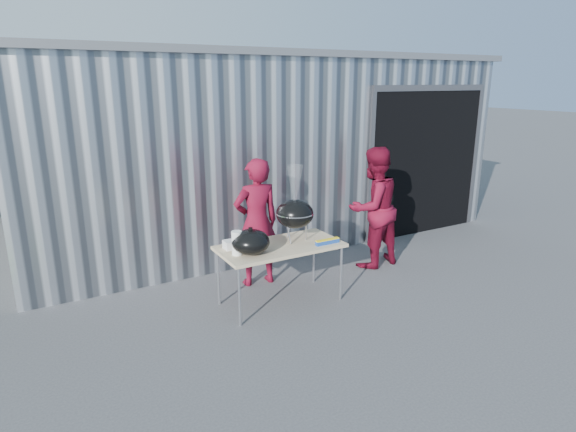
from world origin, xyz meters
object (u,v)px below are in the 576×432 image
person_cook (257,222)px  person_bystander (373,208)px  kettle_grill (295,208)px  folding_table (280,248)px

person_cook → person_bystander: person_bystander is taller
kettle_grill → person_bystander: size_ratio=0.53×
folding_table → kettle_grill: 0.52m
kettle_grill → person_cook: bearing=110.3°
kettle_grill → person_bystander: 1.61m
person_cook → person_bystander: 1.79m
folding_table → kettle_grill: bearing=14.3°
folding_table → person_cook: bearing=89.1°
folding_table → person_bystander: bearing=13.9°
folding_table → person_bystander: (1.78, 0.44, 0.18)m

